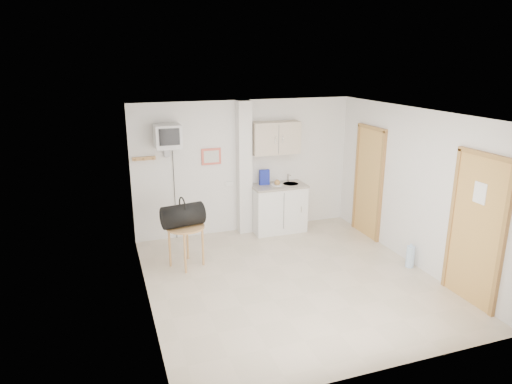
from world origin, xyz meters
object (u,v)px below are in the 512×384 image
object	(u,v)px
round_table	(186,232)
water_bottle	(410,257)
crt_television	(168,137)
duffel_bag	(183,215)

from	to	relation	value
round_table	water_bottle	distance (m)	3.61
crt_television	round_table	bearing A→B (deg)	-86.90
crt_television	water_bottle	world-z (taller)	crt_television
round_table	water_bottle	size ratio (longest dim) A/B	1.73
crt_television	duffel_bag	world-z (taller)	crt_television
round_table	duffel_bag	bearing A→B (deg)	156.65
water_bottle	crt_television	bearing A→B (deg)	146.82
round_table	duffel_bag	distance (m)	0.28
round_table	crt_television	bearing A→B (deg)	93.10
round_table	duffel_bag	world-z (taller)	duffel_bag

